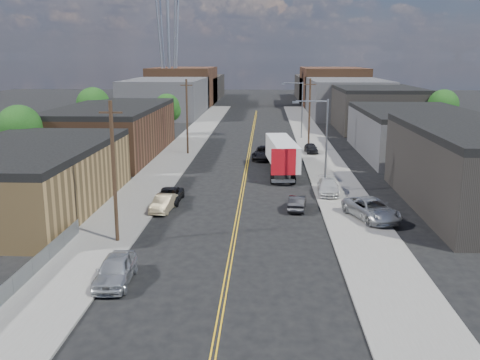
# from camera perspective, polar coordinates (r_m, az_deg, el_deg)

# --- Properties ---
(ground) EXTENTS (260.00, 260.00, 0.00)m
(ground) POSITION_cam_1_polar(r_m,az_deg,el_deg) (86.48, 1.25, 4.48)
(ground) COLOR black
(ground) RESTS_ON ground
(centerline) EXTENTS (0.32, 120.00, 0.01)m
(centerline) POSITION_cam_1_polar(r_m,az_deg,el_deg) (71.69, 0.93, 2.70)
(centerline) COLOR gold
(centerline) RESTS_ON ground
(sidewalk_left) EXTENTS (5.00, 140.00, 0.15)m
(sidewalk_left) POSITION_cam_1_polar(r_m,az_deg,el_deg) (72.59, -6.59, 2.80)
(sidewalk_left) COLOR slate
(sidewalk_left) RESTS_ON ground
(sidewalk_right) EXTENTS (5.00, 140.00, 0.15)m
(sidewalk_right) POSITION_cam_1_polar(r_m,az_deg,el_deg) (72.02, 8.52, 2.66)
(sidewalk_right) COLOR slate
(sidewalk_right) RESTS_ON ground
(warehouse_tan) EXTENTS (12.00, 22.00, 5.60)m
(warehouse_tan) POSITION_cam_1_polar(r_m,az_deg,el_deg) (49.00, -21.68, 0.24)
(warehouse_tan) COLOR olive
(warehouse_tan) RESTS_ON ground
(warehouse_brown) EXTENTS (12.00, 26.00, 6.60)m
(warehouse_brown) POSITION_cam_1_polar(r_m,az_deg,el_deg) (73.00, -13.41, 5.15)
(warehouse_brown) COLOR #4B2F1E
(warehouse_brown) RESTS_ON ground
(industrial_right_b) EXTENTS (14.00, 24.00, 6.10)m
(industrial_right_b) POSITION_cam_1_polar(r_m,az_deg,el_deg) (74.83, 18.12, 4.85)
(industrial_right_b) COLOR #333335
(industrial_right_b) RESTS_ON ground
(industrial_right_c) EXTENTS (14.00, 22.00, 7.60)m
(industrial_right_c) POSITION_cam_1_polar(r_m,az_deg,el_deg) (99.90, 14.27, 7.43)
(industrial_right_c) COLOR black
(industrial_right_c) RESTS_ON ground
(skyline_left_a) EXTENTS (16.00, 30.00, 8.00)m
(skyline_left_a) POSITION_cam_1_polar(r_m,az_deg,el_deg) (122.84, -7.78, 8.78)
(skyline_left_a) COLOR #333335
(skyline_left_a) RESTS_ON ground
(skyline_right_a) EXTENTS (16.00, 30.00, 8.00)m
(skyline_right_a) POSITION_cam_1_polar(r_m,az_deg,el_deg) (122.12, 11.23, 8.63)
(skyline_right_a) COLOR #333335
(skyline_right_a) RESTS_ON ground
(skyline_left_b) EXTENTS (16.00, 26.00, 10.00)m
(skyline_left_b) POSITION_cam_1_polar(r_m,az_deg,el_deg) (147.39, -6.03, 9.90)
(skyline_left_b) COLOR #4B2F1E
(skyline_left_b) RESTS_ON ground
(skyline_right_b) EXTENTS (16.00, 26.00, 10.00)m
(skyline_right_b) POSITION_cam_1_polar(r_m,az_deg,el_deg) (146.79, 9.83, 9.77)
(skyline_right_b) COLOR #4B2F1E
(skyline_right_b) RESTS_ON ground
(skyline_left_c) EXTENTS (16.00, 40.00, 7.00)m
(skyline_left_c) POSITION_cam_1_polar(r_m,az_deg,el_deg) (167.24, -4.98, 9.78)
(skyline_left_c) COLOR black
(skyline_left_c) RESTS_ON ground
(skyline_right_c) EXTENTS (16.00, 40.00, 7.00)m
(skyline_right_c) POSITION_cam_1_polar(r_m,az_deg,el_deg) (166.71, 8.98, 9.66)
(skyline_right_c) COLOR black
(skyline_right_c) RESTS_ON ground
(streetlight_near) EXTENTS (3.39, 0.25, 9.00)m
(streetlight_near) POSITION_cam_1_polar(r_m,az_deg,el_deg) (51.34, 8.77, 4.44)
(streetlight_near) COLOR gray
(streetlight_near) RESTS_ON ground
(streetlight_far) EXTENTS (3.39, 0.25, 9.00)m
(streetlight_far) POSITION_cam_1_polar(r_m,az_deg,el_deg) (85.99, 6.38, 7.92)
(streetlight_far) COLOR gray
(streetlight_far) RESTS_ON ground
(utility_pole_left_near) EXTENTS (1.60, 0.26, 10.00)m
(utility_pole_left_near) POSITION_cam_1_polar(r_m,az_deg,el_deg) (37.78, -13.30, 0.88)
(utility_pole_left_near) COLOR black
(utility_pole_left_near) RESTS_ON ground
(utility_pole_left_far) EXTENTS (1.60, 0.26, 10.00)m
(utility_pole_left_far) POSITION_cam_1_polar(r_m,az_deg,el_deg) (71.67, -5.67, 6.78)
(utility_pole_left_far) COLOR black
(utility_pole_left_far) RESTS_ON ground
(utility_pole_right) EXTENTS (1.60, 0.26, 10.00)m
(utility_pole_right) POSITION_cam_1_polar(r_m,az_deg,el_deg) (74.14, 7.41, 6.94)
(utility_pole_right) COLOR black
(utility_pole_right) RESTS_ON ground
(chainlink_fence) EXTENTS (0.05, 16.00, 1.22)m
(chainlink_fence) POSITION_cam_1_polar(r_m,az_deg,el_deg) (34.31, -21.26, -8.75)
(chainlink_fence) COLOR slate
(chainlink_fence) RESTS_ON ground
(tree_left_near) EXTENTS (4.85, 4.76, 7.91)m
(tree_left_near) POSITION_cam_1_polar(r_m,az_deg,el_deg) (61.82, -22.39, 4.91)
(tree_left_near) COLOR black
(tree_left_near) RESTS_ON ground
(tree_left_mid) EXTENTS (5.10, 5.04, 8.37)m
(tree_left_mid) POSITION_cam_1_polar(r_m,az_deg,el_deg) (84.95, -15.34, 7.59)
(tree_left_mid) COLOR black
(tree_left_mid) RESTS_ON ground
(tree_left_far) EXTENTS (4.35, 4.20, 6.97)m
(tree_left_far) POSITION_cam_1_polar(r_m,az_deg,el_deg) (89.35, -7.76, 7.59)
(tree_left_far) COLOR black
(tree_left_far) RESTS_ON ground
(tree_right_far) EXTENTS (4.85, 4.76, 7.91)m
(tree_right_far) POSITION_cam_1_polar(r_m,az_deg,el_deg) (90.25, 20.88, 7.30)
(tree_right_far) COLOR black
(tree_right_far) RESTS_ON ground
(semi_truck) EXTENTS (3.62, 14.90, 3.84)m
(semi_truck) POSITION_cam_1_polar(r_m,az_deg,el_deg) (61.20, 4.44, 2.95)
(semi_truck) COLOR silver
(semi_truck) RESTS_ON ground
(car_left_a) EXTENTS (2.13, 4.90, 1.65)m
(car_left_a) POSITION_cam_1_polar(r_m,az_deg,el_deg) (32.17, -13.16, -9.32)
(car_left_a) COLOR #B1B4B7
(car_left_a) RESTS_ON ground
(car_left_b) EXTENTS (1.87, 4.28, 1.37)m
(car_left_b) POSITION_cam_1_polar(r_m,az_deg,el_deg) (45.98, -8.15, -2.47)
(car_left_b) COLOR tan
(car_left_b) RESTS_ON ground
(car_left_c) EXTENTS (2.21, 4.66, 1.29)m
(car_left_c) POSITION_cam_1_polar(r_m,az_deg,el_deg) (48.52, -7.57, -1.67)
(car_left_c) COLOR black
(car_left_c) RESTS_ON ground
(car_right_oncoming) EXTENTS (1.86, 4.05, 1.29)m
(car_right_oncoming) POSITION_cam_1_polar(r_m,az_deg,el_deg) (46.14, 6.12, -2.41)
(car_right_oncoming) COLOR black
(car_right_oncoming) RESTS_ON ground
(car_right_lot_a) EXTENTS (4.54, 6.48, 1.64)m
(car_right_lot_a) POSITION_cam_1_polar(r_m,az_deg,el_deg) (44.01, 13.88, -3.04)
(car_right_lot_a) COLOR #AFB2B4
(car_right_lot_a) RESTS_ON sidewalk_right
(car_right_lot_b) EXTENTS (2.09, 4.78, 1.37)m
(car_right_lot_b) POSITION_cam_1_polar(r_m,az_deg,el_deg) (51.31, 9.37, -0.71)
(car_right_lot_b) COLOR #B0B0B0
(car_right_lot_b) RESTS_ON sidewalk_right
(car_right_lot_c) EXTENTS (1.84, 3.90, 1.29)m
(car_right_lot_c) POSITION_cam_1_polar(r_m,az_deg,el_deg) (72.97, 7.60, 3.40)
(car_right_lot_c) COLOR black
(car_right_lot_c) RESTS_ON sidewalk_right
(car_ahead_truck) EXTENTS (3.49, 6.25, 1.65)m
(car_ahead_truck) POSITION_cam_1_polar(r_m,az_deg,el_deg) (68.56, 2.65, 2.91)
(car_ahead_truck) COLOR black
(car_ahead_truck) RESTS_ON ground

